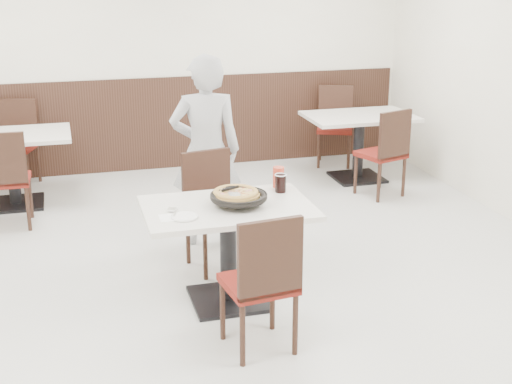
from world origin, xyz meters
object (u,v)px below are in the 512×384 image
object	(u,v)px
chair_far	(216,213)
bg_chair_left_near	(6,178)
diner_person	(206,151)
bg_table_right	(358,147)
main_table	(228,254)
bg_table_left	(13,170)
pizza_pan	(239,200)
bg_chair_right_far	(335,127)
side_plate	(185,217)
red_cup	(278,177)
pizza	(236,195)
bg_chair_right_near	(381,152)
bg_chair_left_far	(15,145)
cola_glass	(281,184)
chair_near	(258,280)

from	to	relation	value
chair_far	bg_chair_left_near	xyz separation A→B (m)	(-1.69, 1.46, 0.00)
diner_person	bg_table_right	size ratio (longest dim) A/B	1.40
main_table	bg_table_left	distance (m)	3.15
pizza_pan	bg_chair_right_far	bearing A→B (deg)	58.27
side_plate	bg_chair_left_near	size ratio (longest dim) A/B	0.19
red_cup	bg_chair_left_near	world-z (taller)	bg_chair_left_near
pizza	bg_chair_right_near	xyz separation A→B (m)	(2.07, 1.97, -0.34)
main_table	pizza_pan	distance (m)	0.42
side_plate	bg_chair_left_far	bearing A→B (deg)	109.78
pizza_pan	cola_glass	world-z (taller)	cola_glass
pizza	bg_table_left	xyz separation A→B (m)	(-1.69, 2.66, -0.44)
pizza_pan	pizza	xyz separation A→B (m)	(-0.01, 0.07, 0.02)
chair_near	bg_chair_right_near	world-z (taller)	same
side_plate	bg_table_left	size ratio (longest dim) A/B	0.15
main_table	side_plate	size ratio (longest dim) A/B	6.61
diner_person	chair_far	bearing A→B (deg)	92.72
bg_chair_right_near	side_plate	bearing A→B (deg)	-157.23
red_cup	bg_table_right	distance (m)	2.89
pizza_pan	diner_person	bearing A→B (deg)	89.48
bg_chair_right_far	pizza	bearing A→B (deg)	80.38
red_cup	bg_chair_left_near	bearing A→B (deg)	140.07
red_cup	bg_table_right	bearing A→B (deg)	54.07
main_table	bg_chair_left_far	bearing A→B (deg)	115.58
side_plate	pizza_pan	bearing A→B (deg)	19.57
bg_table_left	bg_table_right	size ratio (longest dim) A/B	1.00
bg_table_left	bg_chair_left_far	xyz separation A→B (m)	(0.00, 0.67, 0.10)
red_cup	bg_chair_right_near	size ratio (longest dim) A/B	0.17
chair_far	bg_chair_right_far	distance (m)	3.34
pizza_pan	bg_chair_left_far	world-z (taller)	bg_chair_left_far
chair_far	bg_table_right	bearing A→B (deg)	-148.26
chair_far	side_plate	world-z (taller)	chair_far
cola_glass	diner_person	size ratio (longest dim) A/B	0.08
diner_person	bg_chair_left_near	world-z (taller)	diner_person
diner_person	bg_table_right	distance (m)	2.56
main_table	side_plate	distance (m)	0.54
diner_person	bg_table_left	bearing A→B (deg)	-35.02
bg_chair_left_near	bg_table_left	bearing A→B (deg)	90.10
chair_near	diner_person	size ratio (longest dim) A/B	0.57
main_table	pizza	xyz separation A→B (m)	(0.07, 0.04, 0.44)
chair_near	pizza	xyz separation A→B (m)	(0.04, 0.73, 0.34)
bg_table_right	bg_chair_right_near	world-z (taller)	bg_chair_right_near
pizza	bg_chair_left_near	bearing A→B (deg)	129.87
pizza	bg_chair_left_near	world-z (taller)	bg_chair_left_near
bg_chair_right_near	bg_chair_right_far	xyz separation A→B (m)	(-0.03, 1.25, 0.00)
chair_far	bg_table_left	size ratio (longest dim) A/B	0.79
chair_near	bg_table_right	size ratio (longest dim) A/B	0.79
bg_chair_left_near	bg_chair_right_near	size ratio (longest dim) A/B	1.00
bg_table_right	cola_glass	bearing A→B (deg)	-124.90
chair_far	bg_chair_left_far	bearing A→B (deg)	-70.71
chair_far	bg_table_right	world-z (taller)	chair_far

